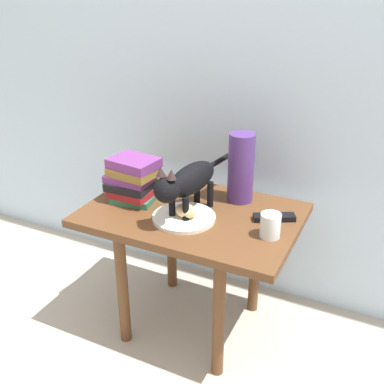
# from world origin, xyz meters

# --- Properties ---
(ground_plane) EXTENTS (6.00, 6.00, 0.00)m
(ground_plane) POSITION_xyz_m (0.00, 0.00, 0.00)
(ground_plane) COLOR #B2A899
(back_panel) EXTENTS (4.00, 0.04, 2.20)m
(back_panel) POSITION_xyz_m (0.00, 0.39, 1.10)
(back_panel) COLOR silver
(back_panel) RESTS_ON ground
(side_table) EXTENTS (0.79, 0.53, 0.53)m
(side_table) POSITION_xyz_m (0.00, 0.00, 0.45)
(side_table) COLOR brown
(side_table) RESTS_ON ground
(plate) EXTENTS (0.23, 0.23, 0.01)m
(plate) POSITION_xyz_m (0.00, -0.07, 0.54)
(plate) COLOR silver
(plate) RESTS_ON side_table
(bread_roll) EXTENTS (0.09, 0.07, 0.05)m
(bread_roll) POSITION_xyz_m (0.01, -0.07, 0.57)
(bread_roll) COLOR #E0BC7A
(bread_roll) RESTS_ON plate
(cat) EXTENTS (0.13, 0.48, 0.23)m
(cat) POSITION_xyz_m (-0.00, -0.03, 0.66)
(cat) COLOR black
(cat) RESTS_ON side_table
(book_stack) EXTENTS (0.20, 0.15, 0.18)m
(book_stack) POSITION_xyz_m (-0.24, -0.02, 0.62)
(book_stack) COLOR #336B4C
(book_stack) RESTS_ON side_table
(green_vase) EXTENTS (0.10, 0.10, 0.27)m
(green_vase) POSITION_xyz_m (0.13, 0.17, 0.67)
(green_vase) COLOR #4C2D72
(green_vase) RESTS_ON side_table
(candle_jar) EXTENTS (0.07, 0.07, 0.08)m
(candle_jar) POSITION_xyz_m (0.31, -0.05, 0.57)
(candle_jar) COLOR silver
(candle_jar) RESTS_ON side_table
(tv_remote) EXTENTS (0.15, 0.11, 0.02)m
(tv_remote) POSITION_xyz_m (0.30, 0.07, 0.54)
(tv_remote) COLOR black
(tv_remote) RESTS_ON side_table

